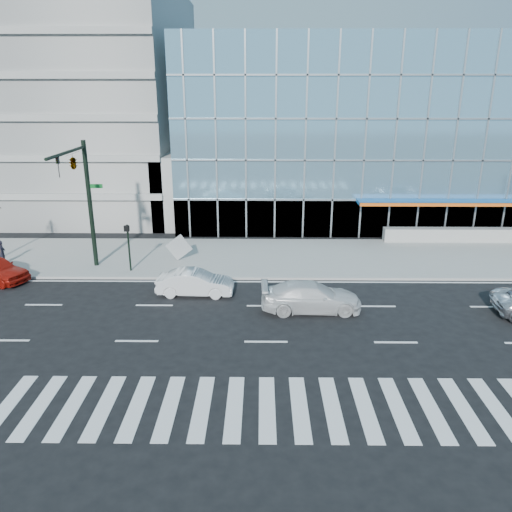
{
  "coord_description": "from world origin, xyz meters",
  "views": [
    {
      "loc": [
        -0.24,
        -24.56,
        11.16
      ],
      "look_at": [
        -0.54,
        3.0,
        1.82
      ],
      "focal_mm": 35.0,
      "sensor_mm": 36.0,
      "label": 1
    }
  ],
  "objects_px": {
    "white_suv": "(311,297)",
    "tilted_panel": "(179,247)",
    "pedestrian": "(2,252)",
    "ped_signal_post": "(128,241)",
    "traffic_signal": "(79,177)",
    "white_sedan": "(195,283)"
  },
  "relations": [
    {
      "from": "ped_signal_post",
      "to": "traffic_signal",
      "type": "bearing_deg",
      "value": -171.48
    },
    {
      "from": "ped_signal_post",
      "to": "tilted_panel",
      "type": "xyz_separation_m",
      "value": [
        2.79,
        2.06,
        -1.08
      ]
    },
    {
      "from": "white_suv",
      "to": "traffic_signal",
      "type": "bearing_deg",
      "value": 68.22
    },
    {
      "from": "traffic_signal",
      "to": "pedestrian",
      "type": "height_order",
      "value": "traffic_signal"
    },
    {
      "from": "ped_signal_post",
      "to": "pedestrian",
      "type": "xyz_separation_m",
      "value": [
        -8.66,
        1.21,
        -1.2
      ]
    },
    {
      "from": "ped_signal_post",
      "to": "pedestrian",
      "type": "distance_m",
      "value": 8.83
    },
    {
      "from": "ped_signal_post",
      "to": "white_suv",
      "type": "height_order",
      "value": "ped_signal_post"
    },
    {
      "from": "tilted_panel",
      "to": "pedestrian",
      "type": "bearing_deg",
      "value": 176.86
    },
    {
      "from": "white_suv",
      "to": "pedestrian",
      "type": "relative_size",
      "value": 3.29
    },
    {
      "from": "white_suv",
      "to": "tilted_panel",
      "type": "xyz_separation_m",
      "value": [
        -8.11,
        7.5,
        0.3
      ]
    },
    {
      "from": "ped_signal_post",
      "to": "pedestrian",
      "type": "relative_size",
      "value": 1.89
    },
    {
      "from": "traffic_signal",
      "to": "tilted_panel",
      "type": "xyz_separation_m",
      "value": [
        5.29,
        2.43,
        -5.11
      ]
    },
    {
      "from": "traffic_signal",
      "to": "white_suv",
      "type": "xyz_separation_m",
      "value": [
        13.39,
        -5.07,
        -5.41
      ]
    },
    {
      "from": "ped_signal_post",
      "to": "white_sedan",
      "type": "height_order",
      "value": "ped_signal_post"
    },
    {
      "from": "ped_signal_post",
      "to": "tilted_panel",
      "type": "height_order",
      "value": "ped_signal_post"
    },
    {
      "from": "tilted_panel",
      "to": "ped_signal_post",
      "type": "bearing_deg",
      "value": -150.96
    },
    {
      "from": "ped_signal_post",
      "to": "tilted_panel",
      "type": "distance_m",
      "value": 3.63
    },
    {
      "from": "ped_signal_post",
      "to": "white_suv",
      "type": "xyz_separation_m",
      "value": [
        10.89,
        -5.44,
        -1.38
      ]
    },
    {
      "from": "ped_signal_post",
      "to": "white_sedan",
      "type": "distance_m",
      "value": 5.85
    },
    {
      "from": "traffic_signal",
      "to": "pedestrian",
      "type": "distance_m",
      "value": 8.23
    },
    {
      "from": "white_sedan",
      "to": "traffic_signal",
      "type": "bearing_deg",
      "value": 68.77
    },
    {
      "from": "white_suv",
      "to": "white_sedan",
      "type": "xyz_separation_m",
      "value": [
        -6.35,
        2.04,
        -0.05
      ]
    }
  ]
}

